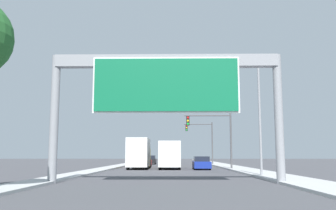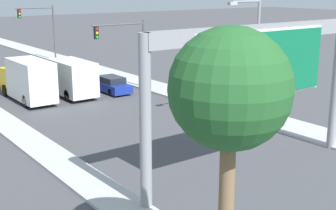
# 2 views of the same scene
# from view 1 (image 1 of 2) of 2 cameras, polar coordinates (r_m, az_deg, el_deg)

# --- Properties ---
(sidewalk_right) EXTENTS (3.00, 120.00, 0.15)m
(sidewalk_right) POSITION_cam_1_polar(r_m,az_deg,el_deg) (63.79, 7.53, -8.91)
(sidewalk_right) COLOR #B5B5B5
(sidewalk_right) RESTS_ON ground
(median_strip_left) EXTENTS (2.00, 120.00, 0.15)m
(median_strip_left) POSITION_cam_1_polar(r_m,az_deg,el_deg) (63.83, -6.14, -8.93)
(median_strip_left) COLOR #B5B5B5
(median_strip_left) RESTS_ON ground
(sign_gantry) EXTENTS (13.40, 0.73, 7.40)m
(sign_gantry) POSITION_cam_1_polar(r_m,az_deg,el_deg) (21.60, -0.30, 3.19)
(sign_gantry) COLOR gray
(sign_gantry) RESTS_ON ground
(car_far_center) EXTENTS (1.81, 4.75, 1.44)m
(car_far_center) POSITION_cam_1_polar(r_m,az_deg,el_deg) (41.96, 5.11, -8.83)
(car_far_center) COLOR navy
(car_far_center) RESTS_ON ground
(car_near_right) EXTENTS (1.79, 4.47, 1.46)m
(car_near_right) POSITION_cam_1_polar(r_m,az_deg,el_deg) (50.71, -3.64, -8.62)
(car_near_right) COLOR red
(car_near_right) RESTS_ON ground
(car_far_left) EXTENTS (1.84, 4.54, 1.52)m
(car_far_left) POSITION_cam_1_polar(r_m,az_deg,el_deg) (54.23, 0.40, -8.54)
(car_far_left) COLOR gold
(car_far_left) RESTS_ON ground
(car_far_right) EXTENTS (1.80, 4.24, 1.50)m
(car_far_right) POSITION_cam_1_polar(r_m,az_deg,el_deg) (64.64, -2.66, -8.39)
(car_far_right) COLOR black
(car_far_right) RESTS_ON ground
(truck_box_primary) EXTENTS (2.30, 7.40, 3.45)m
(truck_box_primary) POSITION_cam_1_polar(r_m,az_deg,el_deg) (43.10, -4.42, -7.40)
(truck_box_primary) COLOR yellow
(truck_box_primary) RESTS_ON ground
(truck_box_secondary) EXTENTS (2.38, 7.06, 3.09)m
(truck_box_secondary) POSITION_cam_1_polar(r_m,az_deg,el_deg) (42.74, 0.28, -7.64)
(truck_box_secondary) COLOR white
(truck_box_secondary) RESTS_ON ground
(traffic_light_near_intersection) EXTENTS (5.24, 0.32, 6.23)m
(traffic_light_near_intersection) POSITION_cam_1_polar(r_m,az_deg,el_deg) (41.69, 7.25, -3.88)
(traffic_light_near_intersection) COLOR #4C4C4F
(traffic_light_near_intersection) RESTS_ON ground
(traffic_light_mid_block) EXTENTS (4.65, 0.32, 6.88)m
(traffic_light_mid_block) POSITION_cam_1_polar(r_m,az_deg,el_deg) (61.62, 5.46, -4.76)
(traffic_light_mid_block) COLOR #4C4C4F
(traffic_light_mid_block) RESTS_ON ground
(street_lamp_right) EXTENTS (2.83, 0.28, 8.33)m
(street_lamp_right) POSITION_cam_1_polar(r_m,az_deg,el_deg) (28.61, 13.06, -0.65)
(street_lamp_right) COLOR gray
(street_lamp_right) RESTS_ON ground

